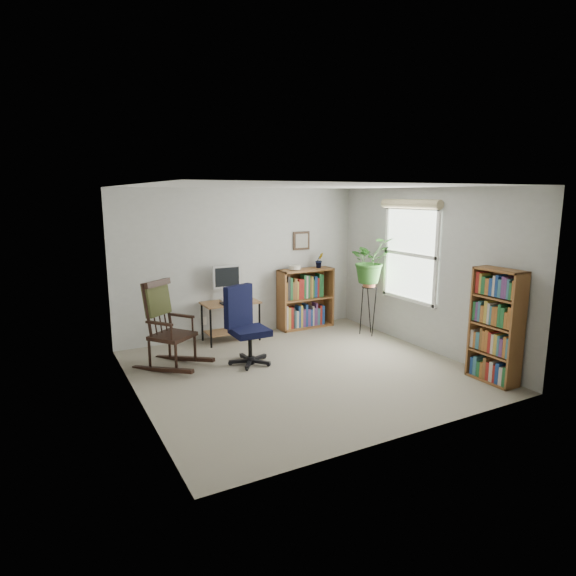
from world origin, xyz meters
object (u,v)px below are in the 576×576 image
office_chair (250,325)px  tall_bookshelf (496,326)px  rocking_chair (172,324)px  low_bookshelf (306,298)px  desk (231,321)px

office_chair → tall_bookshelf: (2.42, -2.01, 0.16)m
rocking_chair → low_bookshelf: 2.72m
rocking_chair → tall_bookshelf: size_ratio=0.85×
desk → office_chair: (-0.16, -1.13, 0.23)m
desk → low_bookshelf: low_bookshelf is taller
desk → tall_bookshelf: bearing=-54.3°
desk → office_chair: office_chair is taller
rocking_chair → office_chair: bearing=-58.0°
office_chair → tall_bookshelf: 3.15m
rocking_chair → low_bookshelf: bearing=-18.1°
office_chair → low_bookshelf: (1.61, 1.25, -0.03)m
rocking_chair → low_bookshelf: (2.58, 0.87, -0.08)m
office_chair → rocking_chair: size_ratio=0.91×
office_chair → low_bookshelf: size_ratio=1.06×
tall_bookshelf → desk: bearing=125.7°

